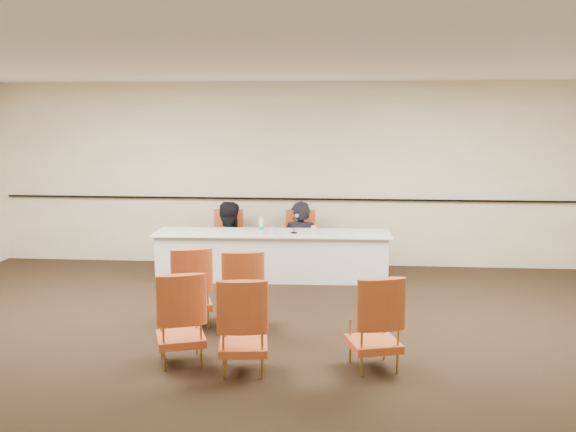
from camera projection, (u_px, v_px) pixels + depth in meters
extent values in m
plane|color=black|center=(267.00, 349.00, 6.80)|extent=(10.00, 10.00, 0.00)
plane|color=white|center=(265.00, 59.00, 6.34)|extent=(10.00, 10.00, 0.00)
cube|color=beige|center=(295.00, 174.00, 10.51)|extent=(10.00, 0.04, 3.00)
cube|color=black|center=(295.00, 199.00, 10.53)|extent=(9.80, 0.04, 0.03)
imported|color=black|center=(300.00, 252.00, 10.24)|extent=(0.63, 0.44, 1.66)
imported|color=black|center=(227.00, 252.00, 10.30)|extent=(0.91, 0.77, 1.65)
cube|color=white|center=(294.00, 233.00, 9.61)|extent=(0.32, 0.25, 0.00)
cylinder|color=silver|center=(272.00, 231.00, 9.52)|extent=(0.08, 0.08, 0.10)
cylinder|color=silver|center=(314.00, 230.00, 9.47)|extent=(0.11, 0.11, 0.13)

